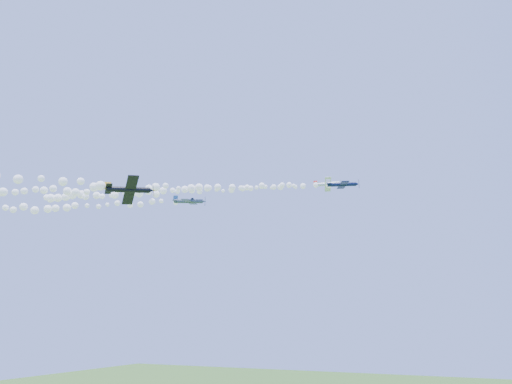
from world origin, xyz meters
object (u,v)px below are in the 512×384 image
at_px(plane_black, 130,190).
at_px(plane_grey, 189,201).
at_px(plane_white, 328,184).
at_px(plane_navy, 343,184).

bearing_deg(plane_black, plane_grey, 60.02).
xyz_separation_m(plane_white, plane_black, (-14.57, -46.60, -13.01)).
bearing_deg(plane_black, plane_white, 25.22).
xyz_separation_m(plane_white, plane_navy, (5.29, -9.64, -3.73)).
relative_size(plane_white, plane_grey, 0.92).
bearing_deg(plane_black, plane_navy, 14.33).
relative_size(plane_navy, plane_grey, 0.97).
distance_m(plane_navy, plane_black, 42.97).
height_order(plane_navy, plane_black, plane_navy).
relative_size(plane_white, plane_navy, 0.95).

